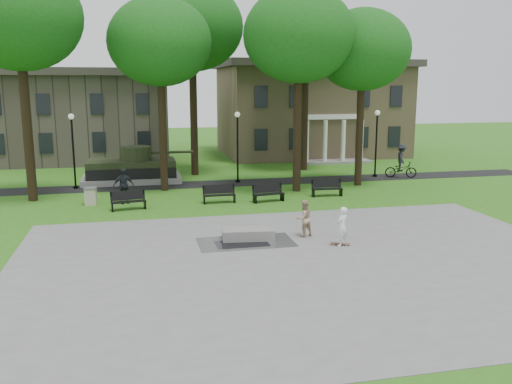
% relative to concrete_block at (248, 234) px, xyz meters
% --- Properties ---
extents(ground, '(120.00, 120.00, 0.00)m').
position_rel_concrete_block_xyz_m(ground, '(1.62, 1.38, -0.24)').
color(ground, '#2E6016').
rests_on(ground, ground).
extents(plaza, '(22.00, 16.00, 0.02)m').
position_rel_concrete_block_xyz_m(plaza, '(1.62, -3.62, -0.23)').
color(plaza, gray).
rests_on(plaza, ground).
extents(footpath, '(44.00, 2.60, 0.01)m').
position_rel_concrete_block_xyz_m(footpath, '(1.62, 13.38, -0.24)').
color(footpath, black).
rests_on(footpath, ground).
extents(building_right, '(17.00, 12.00, 8.60)m').
position_rel_concrete_block_xyz_m(building_right, '(11.62, 27.38, 4.10)').
color(building_right, '#9E8460').
rests_on(building_right, ground).
extents(building_left, '(15.00, 10.00, 7.20)m').
position_rel_concrete_block_xyz_m(building_left, '(-9.38, 27.88, 3.35)').
color(building_left, '#4C443D').
rests_on(building_left, ground).
extents(tree_0, '(6.80, 6.80, 12.97)m').
position_rel_concrete_block_xyz_m(tree_0, '(-10.38, 10.38, 9.78)').
color(tree_0, black).
rests_on(tree_0, ground).
extents(tree_1, '(6.20, 6.20, 11.63)m').
position_rel_concrete_block_xyz_m(tree_1, '(-2.88, 11.88, 8.71)').
color(tree_1, black).
rests_on(tree_1, ground).
extents(tree_2, '(6.60, 6.60, 12.16)m').
position_rel_concrete_block_xyz_m(tree_2, '(5.12, 9.88, 9.07)').
color(tree_2, black).
rests_on(tree_2, ground).
extents(tree_3, '(6.00, 6.00, 11.19)m').
position_rel_concrete_block_xyz_m(tree_3, '(9.62, 10.88, 8.35)').
color(tree_3, black).
rests_on(tree_3, ground).
extents(tree_4, '(7.20, 7.20, 13.50)m').
position_rel_concrete_block_xyz_m(tree_4, '(-0.38, 17.38, 10.15)').
color(tree_4, black).
rests_on(tree_4, ground).
extents(tree_5, '(6.40, 6.40, 12.44)m').
position_rel_concrete_block_xyz_m(tree_5, '(8.12, 17.88, 9.42)').
color(tree_5, black).
rests_on(tree_5, ground).
extents(lamp_left, '(0.36, 0.36, 4.73)m').
position_rel_concrete_block_xyz_m(lamp_left, '(-8.38, 13.68, 2.55)').
color(lamp_left, black).
rests_on(lamp_left, ground).
extents(lamp_mid, '(0.36, 0.36, 4.73)m').
position_rel_concrete_block_xyz_m(lamp_mid, '(2.12, 13.68, 2.55)').
color(lamp_mid, black).
rests_on(lamp_mid, ground).
extents(lamp_right, '(0.36, 0.36, 4.73)m').
position_rel_concrete_block_xyz_m(lamp_right, '(12.12, 13.68, 2.55)').
color(lamp_right, black).
rests_on(lamp_right, ground).
extents(tank_monument, '(7.45, 3.40, 2.40)m').
position_rel_concrete_block_xyz_m(tank_monument, '(-4.83, 15.38, 0.61)').
color(tank_monument, gray).
rests_on(tank_monument, ground).
extents(puddle, '(2.20, 1.20, 0.00)m').
position_rel_concrete_block_xyz_m(puddle, '(-0.39, -0.64, -0.22)').
color(puddle, black).
rests_on(puddle, plaza).
extents(concrete_block, '(2.30, 1.25, 0.45)m').
position_rel_concrete_block_xyz_m(concrete_block, '(0.00, 0.00, 0.00)').
color(concrete_block, gray).
rests_on(concrete_block, plaza).
extents(skateboard, '(0.80, 0.49, 0.07)m').
position_rel_concrete_block_xyz_m(skateboard, '(3.52, -1.69, -0.19)').
color(skateboard, brown).
rests_on(skateboard, plaza).
extents(skateboarder, '(0.71, 0.67, 1.62)m').
position_rel_concrete_block_xyz_m(skateboarder, '(3.55, -1.77, 0.59)').
color(skateboarder, white).
rests_on(skateboarder, plaza).
extents(friend_watching, '(0.93, 0.82, 1.61)m').
position_rel_concrete_block_xyz_m(friend_watching, '(2.45, -0.10, 0.58)').
color(friend_watching, tan).
rests_on(friend_watching, plaza).
extents(pedestrian_walker, '(1.26, 0.84, 1.99)m').
position_rel_concrete_block_xyz_m(pedestrian_walker, '(-5.29, 8.48, 0.75)').
color(pedestrian_walker, black).
rests_on(pedestrian_walker, ground).
extents(cyclist, '(2.32, 1.40, 2.36)m').
position_rel_concrete_block_xyz_m(cyclist, '(13.77, 12.97, 0.72)').
color(cyclist, black).
rests_on(cyclist, ground).
extents(park_bench_0, '(1.85, 0.80, 1.00)m').
position_rel_concrete_block_xyz_m(park_bench_0, '(-5.03, 6.86, 0.28)').
color(park_bench_0, black).
rests_on(park_bench_0, ground).
extents(park_bench_1, '(1.80, 0.52, 1.00)m').
position_rel_concrete_block_xyz_m(park_bench_1, '(-0.10, 7.51, 0.28)').
color(park_bench_1, black).
rests_on(park_bench_1, ground).
extents(park_bench_2, '(1.85, 0.84, 1.00)m').
position_rel_concrete_block_xyz_m(park_bench_2, '(2.65, 7.21, 0.28)').
color(park_bench_2, black).
rests_on(park_bench_2, ground).
extents(park_bench_3, '(1.82, 0.60, 1.00)m').
position_rel_concrete_block_xyz_m(park_bench_3, '(6.41, 7.96, 0.28)').
color(park_bench_3, black).
rests_on(park_bench_3, ground).
extents(trash_bin, '(0.71, 0.71, 0.96)m').
position_rel_concrete_block_xyz_m(trash_bin, '(-7.07, 8.54, 0.24)').
color(trash_bin, '#BEB39C').
rests_on(trash_bin, ground).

